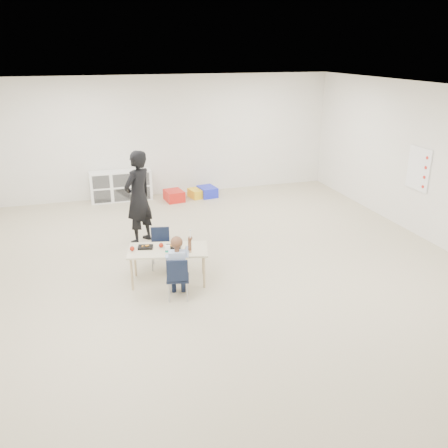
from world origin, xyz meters
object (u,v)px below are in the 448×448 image
object	(u,v)px
child	(177,265)
cubby_shelf	(121,186)
adult	(138,198)
chair_near	(178,277)
table	(169,265)

from	to	relation	value
child	cubby_shelf	size ratio (longest dim) A/B	0.73
child	adult	world-z (taller)	adult
chair_near	child	xyz separation A→B (m)	(0.00, 0.00, 0.19)
chair_near	child	distance (m)	0.19
chair_near	adult	world-z (taller)	adult
chair_near	adult	xyz separation A→B (m)	(-0.24, 2.26, 0.53)
table	child	size ratio (longest dim) A/B	1.25
chair_near	table	bearing A→B (deg)	106.25
child	cubby_shelf	distance (m)	4.96
table	cubby_shelf	world-z (taller)	cubby_shelf
table	chair_near	distance (m)	0.54
chair_near	adult	distance (m)	2.33
chair_near	cubby_shelf	bearing A→B (deg)	106.46
chair_near	cubby_shelf	xyz separation A→B (m)	(-0.33, 4.94, 0.03)
child	adult	bearing A→B (deg)	108.69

